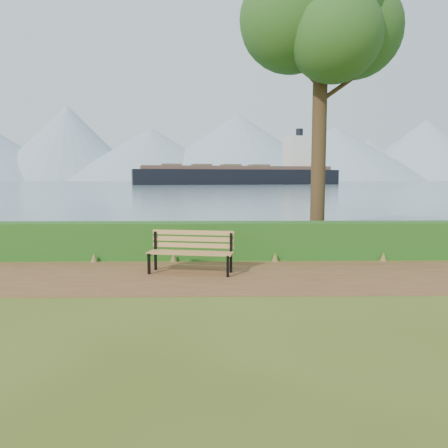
{
  "coord_description": "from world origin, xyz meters",
  "views": [
    {
      "loc": [
        0.04,
        -9.37,
        2.21
      ],
      "look_at": [
        0.22,
        1.2,
        1.1
      ],
      "focal_mm": 35.0,
      "sensor_mm": 36.0,
      "label": 1
    }
  ],
  "objects": [
    {
      "name": "ground",
      "position": [
        0.0,
        0.0,
        0.0
      ],
      "size": [
        140.0,
        140.0,
        0.0
      ],
      "primitive_type": "plane",
      "color": "#455418",
      "rests_on": "ground"
    },
    {
      "name": "path",
      "position": [
        0.0,
        0.3,
        0.01
      ],
      "size": [
        40.0,
        3.4,
        0.01
      ],
      "primitive_type": "cube",
      "color": "brown",
      "rests_on": "ground"
    },
    {
      "name": "hedge",
      "position": [
        0.0,
        2.6,
        0.5
      ],
      "size": [
        32.0,
        0.85,
        1.0
      ],
      "primitive_type": "cube",
      "color": "#144112",
      "rests_on": "ground"
    },
    {
      "name": "water",
      "position": [
        0.0,
        260.0,
        0.01
      ],
      "size": [
        700.0,
        510.0,
        0.0
      ],
      "primitive_type": "cube",
      "color": "#44606E",
      "rests_on": "ground"
    },
    {
      "name": "mountains",
      "position": [
        -9.17,
        406.05,
        27.7
      ],
      "size": [
        585.0,
        190.0,
        70.0
      ],
      "color": "#8098AB",
      "rests_on": "ground"
    },
    {
      "name": "bench",
      "position": [
        -0.55,
        0.72,
        0.57
      ],
      "size": [
        2.04,
        0.92,
        0.99
      ],
      "rotation": [
        0.0,
        0.0,
        -0.18
      ],
      "color": "black",
      "rests_on": "ground"
    },
    {
      "name": "tree",
      "position": [
        3.2,
        4.26,
        7.14
      ],
      "size": [
        4.98,
        4.13,
        9.6
      ],
      "rotation": [
        0.0,
        0.0,
        -0.17
      ],
      "color": "#362516",
      "rests_on": "ground"
    },
    {
      "name": "cargo_ship",
      "position": [
        9.83,
        144.83,
        3.27
      ],
      "size": [
        73.01,
        27.32,
        21.95
      ],
      "rotation": [
        0.0,
        0.0,
        0.23
      ],
      "color": "black",
      "rests_on": "ground"
    }
  ]
}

